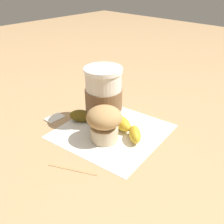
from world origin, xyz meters
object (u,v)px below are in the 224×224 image
Objects in this scene: banana at (110,122)px; muffin at (104,122)px; coffee_cup at (104,97)px; sugar_packet at (55,117)px.

muffin is at bearing -59.81° from banana.
sugar_packet is at bearing -142.89° from coffee_cup.
coffee_cup reaches higher than sugar_packet.
sugar_packet is (-0.17, -0.02, -0.05)m from muffin.
muffin is 0.18m from sugar_packet.
muffin is 1.72× the size of sugar_packet.
coffee_cup is at bearing 157.58° from banana.
banana is at bearing 25.60° from sugar_packet.
banana is 0.16m from sugar_packet.
banana is 4.46× the size of sugar_packet.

